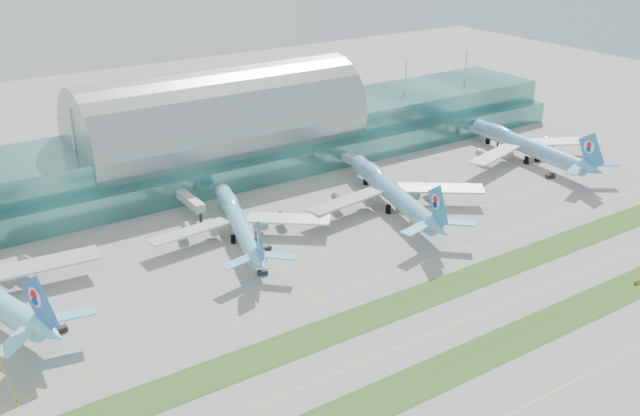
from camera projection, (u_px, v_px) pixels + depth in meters
ground at (426, 300)px, 204.78m from camera, size 700.00×700.00×0.00m
terminal at (222, 138)px, 297.39m from camera, size 340.00×69.10×36.00m
grass_strip_near at (499, 346)px, 183.41m from camera, size 420.00×12.00×0.08m
grass_strip_far at (421, 297)px, 206.29m from camera, size 420.00×12.00×0.08m
taxiline_a at (562, 387)px, 168.16m from camera, size 420.00×0.35×0.01m
taxiline_b at (460, 322)px, 194.10m from camera, size 420.00×0.35×0.01m
taxiline_c at (387, 275)px, 218.51m from camera, size 420.00×0.35×0.01m
taxiline_d at (345, 248)px, 235.30m from camera, size 420.00×0.35×0.01m
airliner_b at (238, 221)px, 240.73m from camera, size 60.37×69.89×19.63m
airliner_c at (392, 190)px, 263.76m from camera, size 68.64×79.30×22.16m
airliner_d at (526, 145)px, 312.84m from camera, size 71.15×81.24×22.36m
gse_b at (60, 330)px, 189.04m from camera, size 3.71×2.07×1.57m
gse_c at (263, 272)px, 218.33m from camera, size 3.35×2.41×1.51m
gse_d at (266, 249)px, 233.27m from camera, size 3.66×1.65×1.48m
gse_e at (415, 223)px, 251.34m from camera, size 4.06×2.22×1.65m
gse_f at (434, 199)px, 271.75m from camera, size 3.60×2.67×1.32m
gse_g at (550, 176)px, 294.16m from camera, size 4.03×3.12×1.81m
gse_h at (575, 161)px, 311.56m from camera, size 3.64×2.08×1.53m
taxiway_sign_east at (637, 283)px, 212.94m from camera, size 2.30×0.41×0.97m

